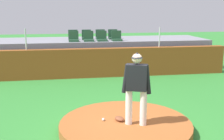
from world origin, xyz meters
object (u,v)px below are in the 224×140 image
object	(u,v)px
pitcher	(136,83)
stadium_chair_6	(100,36)
baseball	(103,119)
stadium_chair_5	(87,36)
stadium_chair_7	(113,36)
stadium_chair_3	(117,38)
fielding_glove	(119,119)
stadium_chair_1	(89,38)
stadium_chair_0	(74,38)
stadium_chair_4	(73,37)
stadium_chair_2	(102,38)

from	to	relation	value
pitcher	stadium_chair_6	xyz separation A→B (m)	(0.15, 8.34, 0.37)
baseball	stadium_chair_5	world-z (taller)	stadium_chair_5
stadium_chair_7	stadium_chair_3	bearing A→B (deg)	92.55
fielding_glove	stadium_chair_7	bearing A→B (deg)	-32.73
pitcher	fielding_glove	distance (m)	1.10
stadium_chair_3	fielding_glove	bearing A→B (deg)	80.41
stadium_chair_1	stadium_chair_6	size ratio (longest dim) A/B	1.00
baseball	stadium_chair_6	xyz separation A→B (m)	(0.92, 7.99, 1.39)
stadium_chair_0	stadium_chair_5	size ratio (longest dim) A/B	1.00
stadium_chair_6	baseball	bearing A→B (deg)	83.45
stadium_chair_1	stadium_chair_7	distance (m)	1.60
stadium_chair_1	stadium_chair_6	distance (m)	1.13
baseball	stadium_chair_4	bearing A→B (deg)	93.62
baseball	stadium_chair_0	xyz separation A→B (m)	(-0.50, 7.09, 1.39)
stadium_chair_1	stadium_chair_4	xyz separation A→B (m)	(-0.73, 0.88, 0.00)
pitcher	stadium_chair_0	size ratio (longest dim) A/B	3.63
baseball	stadium_chair_2	world-z (taller)	stadium_chair_2
pitcher	stadium_chair_0	bearing A→B (deg)	119.18
stadium_chair_6	stadium_chair_2	bearing A→B (deg)	87.60
stadium_chair_3	stadium_chair_6	distance (m)	1.16
fielding_glove	stadium_chair_4	bearing A→B (deg)	-17.97
stadium_chair_1	stadium_chair_3	bearing A→B (deg)	178.87
stadium_chair_1	stadium_chair_5	world-z (taller)	same
pitcher	stadium_chair_1	distance (m)	7.47
stadium_chair_2	stadium_chair_5	xyz separation A→B (m)	(-0.69, 0.90, 0.00)
pitcher	stadium_chair_6	size ratio (longest dim) A/B	3.63
baseball	stadium_chair_0	bearing A→B (deg)	94.05
stadium_chair_2	stadium_chair_5	distance (m)	1.13
pitcher	baseball	world-z (taller)	pitcher
stadium_chair_5	stadium_chair_7	size ratio (longest dim) A/B	1.00
stadium_chair_2	stadium_chair_5	world-z (taller)	same
pitcher	stadium_chair_6	distance (m)	8.35
baseball	stadium_chair_4	xyz separation A→B (m)	(-0.51, 7.98, 1.39)
pitcher	stadium_chair_6	bearing A→B (deg)	108.46
stadium_chair_1	stadium_chair_3	world-z (taller)	same
baseball	stadium_chair_0	size ratio (longest dim) A/B	0.15
pitcher	stadium_chair_7	bearing A→B (deg)	103.93
stadium_chair_0	stadium_chair_2	xyz separation A→B (m)	(1.38, -0.02, 0.00)
pitcher	stadium_chair_0	distance (m)	7.55
stadium_chair_1	stadium_chair_5	distance (m)	0.87
fielding_glove	stadium_chair_7	xyz separation A→B (m)	(1.17, 8.03, 1.37)
fielding_glove	stadium_chair_4	size ratio (longest dim) A/B	0.60
stadium_chair_3	stadium_chair_1	bearing A→B (deg)	-1.13
stadium_chair_3	stadium_chair_4	distance (m)	2.31
stadium_chair_1	stadium_chair_4	distance (m)	1.15
stadium_chair_6	stadium_chair_7	distance (m)	0.66
baseball	stadium_chair_3	size ratio (longest dim) A/B	0.15
stadium_chair_2	stadium_chair_3	world-z (taller)	same
stadium_chair_7	stadium_chair_0	bearing A→B (deg)	22.82
baseball	fielding_glove	xyz separation A→B (m)	(0.41, -0.06, 0.02)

